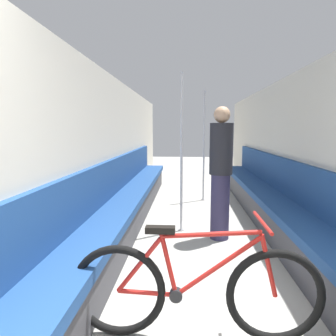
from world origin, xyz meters
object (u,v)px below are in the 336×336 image
object	(u,v)px
grab_pole_near	(182,156)
bench_seat_row_left	(128,203)
grab_pole_far	(204,147)
bench_seat_row_right	(272,205)
passenger_standing	(221,172)
bicycle	(195,290)

from	to	relation	value
grab_pole_near	bench_seat_row_left	bearing A→B (deg)	161.35
grab_pole_near	grab_pole_far	bearing A→B (deg)	77.65
bench_seat_row_left	grab_pole_far	bearing A→B (deg)	52.43
grab_pole_far	grab_pole_near	bearing A→B (deg)	-102.35
grab_pole_near	grab_pole_far	distance (m)	1.94
bench_seat_row_right	passenger_standing	xyz separation A→B (m)	(-0.84, -0.55, 0.57)
bicycle	passenger_standing	bearing A→B (deg)	70.01
bicycle	grab_pole_far	world-z (taller)	grab_pole_far
bench_seat_row_right	passenger_standing	distance (m)	1.16
bench_seat_row_right	grab_pole_near	world-z (taller)	grab_pole_near
bench_seat_row_left	grab_pole_far	world-z (taller)	grab_pole_far
passenger_standing	grab_pole_far	bearing A→B (deg)	-100.95
bench_seat_row_right	passenger_standing	world-z (taller)	passenger_standing
bench_seat_row_right	grab_pole_far	size ratio (longest dim) A/B	3.03
grab_pole_far	bench_seat_row_left	bearing A→B (deg)	-127.57
grab_pole_far	passenger_standing	world-z (taller)	grab_pole_far
bicycle	grab_pole_near	world-z (taller)	grab_pole_near
bicycle	passenger_standing	size ratio (longest dim) A/B	1.00
grab_pole_near	grab_pole_far	size ratio (longest dim) A/B	1.00
grab_pole_far	passenger_standing	distance (m)	2.18
bicycle	grab_pole_near	distance (m)	2.35
bench_seat_row_left	bench_seat_row_right	distance (m)	2.18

